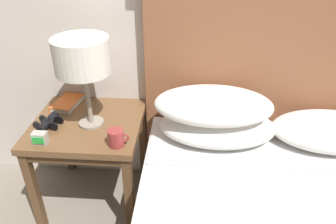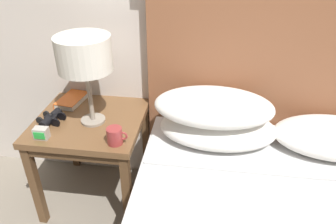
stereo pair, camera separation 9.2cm
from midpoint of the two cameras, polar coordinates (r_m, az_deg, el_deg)
The scene contains 6 objects.
nightstand at distance 1.88m, azimuth -14.88°, elevation -3.34°, with size 0.58×0.58×0.57m.
table_lamp at distance 1.64m, azimuth -16.31°, elevation 9.09°, with size 0.27×0.27×0.47m.
book_on_nightstand at distance 2.01m, azimuth -18.44°, elevation 1.50°, with size 0.15×0.22×0.03m.
binoculars_pair at distance 1.84m, azimuth -21.52°, elevation -1.71°, with size 0.15×0.16×0.05m.
coffee_mug at distance 1.59m, azimuth -10.64°, elevation -4.48°, with size 0.10×0.08×0.08m.
alarm_clock at distance 1.72m, azimuth -22.87°, elevation -4.23°, with size 0.07×0.05×0.06m.
Camera 1 is at (-0.16, -0.65, 1.52)m, focal length 35.00 mm.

